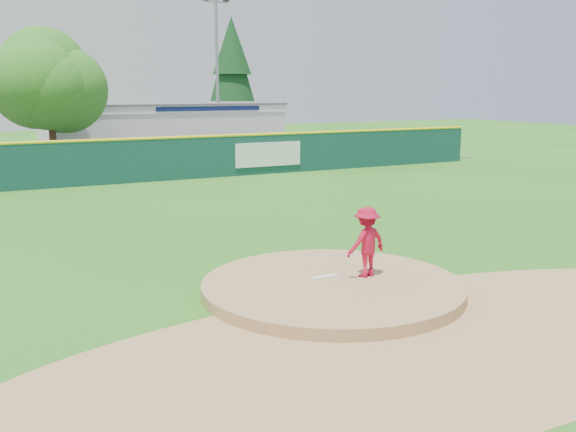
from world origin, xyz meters
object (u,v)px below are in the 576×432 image
pitcher (366,242)px  light_pole_right (217,68)px  van (206,150)px  pool_building_grp (161,127)px  conifer_tree (232,72)px  deciduous_tree (49,83)px

pitcher → light_pole_right: (8.16, 29.00, 4.53)m
van → pool_building_grp: (-0.66, 6.82, 1.03)m
pitcher → conifer_tree: conifer_tree is taller
pool_building_grp → deciduous_tree: bearing=-138.8°
pool_building_grp → conifer_tree: conifer_tree is taller
conifer_tree → light_pole_right: bearing=-119.7°
pitcher → deciduous_tree: size_ratio=0.21×
deciduous_tree → pitcher: bearing=-83.5°
van → light_pole_right: 6.65m
van → deciduous_tree: deciduous_tree is taller
deciduous_tree → light_pole_right: 11.75m
pitcher → conifer_tree: bearing=-116.4°
pool_building_grp → light_pole_right: bearing=-44.9°
deciduous_tree → conifer_tree: conifer_tree is taller
pitcher → light_pole_right: size_ratio=0.15×
pool_building_grp → deciduous_tree: 11.01m
pool_building_grp → light_pole_right: 5.75m
deciduous_tree → light_pole_right: bearing=20.0°
pitcher → deciduous_tree: (-2.84, 25.00, 3.55)m
pitcher → conifer_tree: 38.27m
van → conifer_tree: size_ratio=0.46×
pool_building_grp → light_pole_right: (3.00, -2.99, 3.88)m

